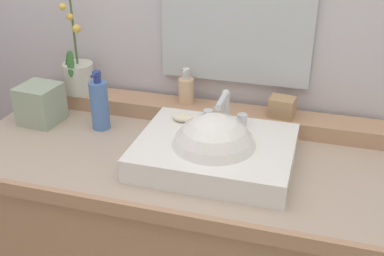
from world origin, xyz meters
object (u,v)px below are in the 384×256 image
Objects in this scene: soap_bar at (184,118)px; potted_plant at (78,73)px; trinket_box at (282,107)px; tissue_box at (40,104)px; soap_dispenser at (186,89)px; sink_basin at (214,154)px; lotion_bottle at (99,104)px.

soap_bar is 0.19× the size of potted_plant.
tissue_box reaches higher than trinket_box.
soap_dispenser is 1.58× the size of trinket_box.
trinket_box is 0.83m from tissue_box.
potted_plant is 0.19m from tissue_box.
potted_plant is (-0.46, 0.16, 0.05)m from soap_bar.
tissue_box is (-0.53, -0.00, -0.02)m from soap_bar.
potted_plant is at bearing -177.71° from soap_dispenser.
sink_basin is at bearing -9.51° from tissue_box.
soap_dispenser is 0.34m from trinket_box.
tissue_box is at bearing -179.69° from soap_bar.
tissue_box is (-0.07, -0.17, -0.06)m from potted_plant.
soap_dispenser is at bearing 33.11° from lotion_bottle.
potted_plant is at bearing 68.32° from tissue_box.
potted_plant is 1.80× the size of lotion_bottle.
lotion_bottle is (-0.43, 0.12, 0.05)m from sink_basin.
potted_plant reaches higher than trinket_box.
trinket_box is at bearing -0.06° from potted_plant.
tissue_box is at bearing -159.17° from soap_dispenser.
soap_bar is at bearing -74.81° from soap_dispenser.
potted_plant reaches higher than soap_dispenser.
potted_plant is 2.74× the size of tissue_box.
soap_dispenser is at bearing 121.10° from sink_basin.
sink_basin is 0.35m from soap_dispenser.
soap_dispenser is (0.41, 0.02, -0.02)m from potted_plant.
sink_basin is 6.60× the size of soap_bar.
soap_dispenser is 0.62× the size of lotion_bottle.
potted_plant reaches higher than tissue_box.
soap_dispenser is 0.94× the size of tissue_box.
potted_plant reaches higher than soap_bar.
potted_plant is 0.22m from lotion_bottle.
sink_basin reaches higher than soap_bar.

